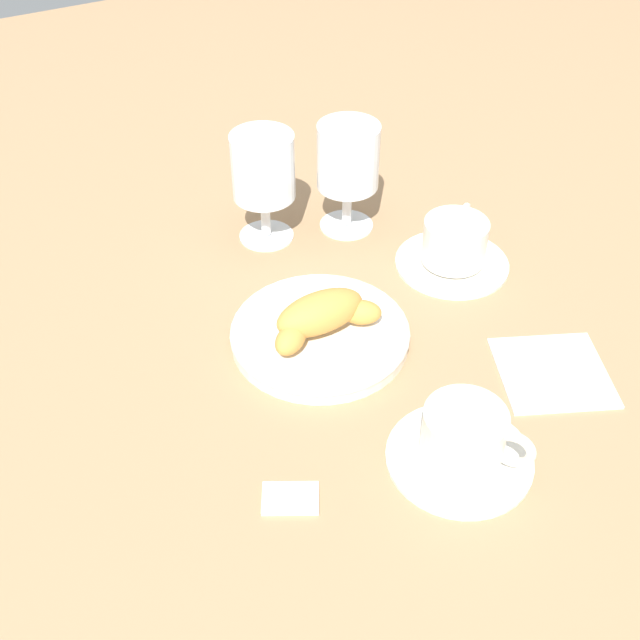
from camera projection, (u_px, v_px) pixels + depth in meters
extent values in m
plane|color=#997551|center=(314.00, 327.00, 0.88)|extent=(2.20, 2.20, 0.00)
cylinder|color=silver|center=(320.00, 336.00, 0.86)|extent=(0.19, 0.19, 0.01)
torus|color=silver|center=(320.00, 331.00, 0.86)|extent=(0.19, 0.19, 0.01)
ellipsoid|color=#CC893D|center=(320.00, 312.00, 0.84)|extent=(0.10, 0.05, 0.04)
ellipsoid|color=#CC893D|center=(290.00, 339.00, 0.82)|extent=(0.05, 0.05, 0.03)
ellipsoid|color=#CC893D|center=(361.00, 312.00, 0.85)|extent=(0.05, 0.05, 0.03)
cylinder|color=silver|center=(459.00, 456.00, 0.74)|extent=(0.14, 0.14, 0.01)
cylinder|color=silver|center=(463.00, 435.00, 0.72)|extent=(0.08, 0.08, 0.05)
cylinder|color=brown|center=(466.00, 418.00, 0.71)|extent=(0.07, 0.07, 0.01)
torus|color=silver|center=(513.00, 449.00, 0.70)|extent=(0.03, 0.04, 0.04)
cylinder|color=silver|center=(452.00, 262.00, 0.97)|extent=(0.14, 0.14, 0.01)
cylinder|color=silver|center=(455.00, 241.00, 0.95)|extent=(0.08, 0.08, 0.05)
cylinder|color=brown|center=(457.00, 226.00, 0.93)|extent=(0.07, 0.07, 0.01)
torus|color=silver|center=(464.00, 219.00, 0.98)|extent=(0.04, 0.03, 0.04)
cylinder|color=white|center=(267.00, 235.00, 1.01)|extent=(0.07, 0.07, 0.01)
cylinder|color=white|center=(266.00, 215.00, 0.99)|extent=(0.01, 0.01, 0.05)
cylinder|color=white|center=(263.00, 166.00, 0.95)|extent=(0.08, 0.08, 0.08)
cylinder|color=gold|center=(263.00, 174.00, 0.96)|extent=(0.07, 0.07, 0.06)
cylinder|color=white|center=(346.00, 224.00, 1.03)|extent=(0.07, 0.07, 0.01)
cylinder|color=white|center=(347.00, 204.00, 1.01)|extent=(0.01, 0.01, 0.05)
cylinder|color=white|center=(348.00, 156.00, 0.97)|extent=(0.08, 0.08, 0.08)
cylinder|color=#E0CC4C|center=(348.00, 164.00, 0.97)|extent=(0.07, 0.07, 0.05)
cube|color=white|center=(290.00, 497.00, 0.71)|extent=(0.06, 0.05, 0.01)
cube|color=silver|center=(553.00, 371.00, 0.83)|extent=(0.15, 0.15, 0.01)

